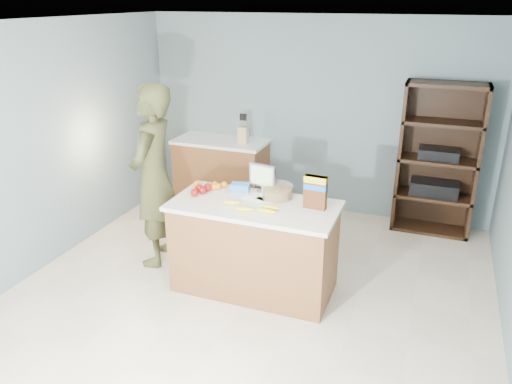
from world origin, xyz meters
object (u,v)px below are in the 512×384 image
(person, at_px, (154,177))
(tv, at_px, (262,177))
(shelving_unit, at_px, (438,162))
(cereal_box, at_px, (316,190))
(counter_peninsula, at_px, (254,250))

(person, bearing_deg, tv, 87.06)
(shelving_unit, bearing_deg, tv, -132.32)
(tv, distance_m, cereal_box, 0.62)
(counter_peninsula, height_order, person, person)
(counter_peninsula, relative_size, cereal_box, 5.07)
(counter_peninsula, height_order, cereal_box, cereal_box)
(counter_peninsula, relative_size, tv, 5.53)
(tv, bearing_deg, counter_peninsula, -84.20)
(person, distance_m, tv, 1.16)
(shelving_unit, height_order, cereal_box, shelving_unit)
(tv, height_order, cereal_box, cereal_box)
(person, relative_size, cereal_box, 6.23)
(cereal_box, bearing_deg, counter_peninsula, -169.66)
(shelving_unit, relative_size, person, 0.94)
(shelving_unit, bearing_deg, cereal_box, -117.16)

